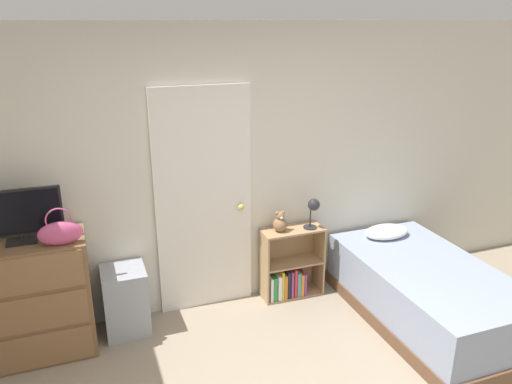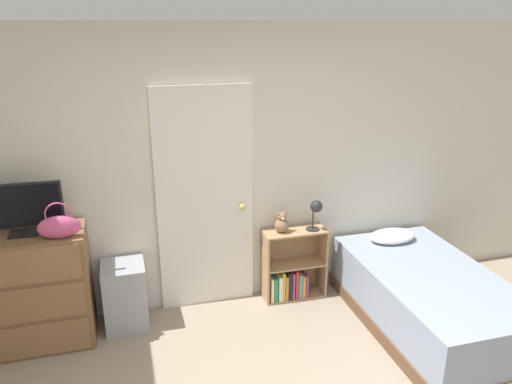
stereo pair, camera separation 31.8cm
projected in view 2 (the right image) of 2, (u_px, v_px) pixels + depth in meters
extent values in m
cube|color=beige|center=(216.00, 171.00, 4.43)|extent=(10.00, 0.06, 2.55)
cube|color=silver|center=(205.00, 201.00, 4.44)|extent=(0.87, 0.04, 2.05)
sphere|color=gold|center=(242.00, 207.00, 4.51)|extent=(0.06, 0.06, 0.06)
cube|color=brown|center=(37.00, 289.00, 4.04)|extent=(0.83, 0.48, 0.98)
cube|color=#89613E|center=(39.00, 340.00, 3.92)|extent=(0.77, 0.01, 0.29)
cube|color=#89613E|center=(33.00, 305.00, 3.81)|extent=(0.77, 0.01, 0.29)
cube|color=#89613E|center=(27.00, 267.00, 3.71)|extent=(0.77, 0.01, 0.29)
cube|color=black|center=(24.00, 233.00, 3.87)|extent=(0.22, 0.16, 0.01)
cylinder|color=black|center=(24.00, 230.00, 3.86)|extent=(0.04, 0.04, 0.04)
cube|color=black|center=(20.00, 206.00, 3.79)|extent=(0.62, 0.02, 0.36)
cube|color=black|center=(19.00, 206.00, 3.78)|extent=(0.59, 0.01, 0.32)
ellipsoid|color=#C64C7F|center=(59.00, 227.00, 3.77)|extent=(0.32, 0.10, 0.18)
torus|color=#C64C7F|center=(57.00, 214.00, 3.73)|extent=(0.19, 0.01, 0.19)
cube|color=#999EA8|center=(125.00, 295.00, 4.32)|extent=(0.36, 0.37, 0.58)
cube|color=tan|center=(265.00, 267.00, 4.69)|extent=(0.02, 0.25, 0.69)
cube|color=tan|center=(322.00, 260.00, 4.83)|extent=(0.02, 0.25, 0.69)
cube|color=tan|center=(293.00, 294.00, 4.87)|extent=(0.56, 0.25, 0.02)
cube|color=tan|center=(294.00, 264.00, 4.76)|extent=(0.56, 0.25, 0.02)
cube|color=tan|center=(295.00, 231.00, 4.65)|extent=(0.56, 0.25, 0.02)
cube|color=tan|center=(290.00, 258.00, 4.87)|extent=(0.59, 0.01, 0.69)
cube|color=white|center=(270.00, 288.00, 4.74)|extent=(0.03, 0.16, 0.24)
cube|color=#338C4C|center=(274.00, 287.00, 4.75)|extent=(0.04, 0.16, 0.24)
cube|color=white|center=(279.00, 287.00, 4.75)|extent=(0.04, 0.15, 0.25)
cube|color=gold|center=(282.00, 285.00, 4.75)|extent=(0.02, 0.14, 0.29)
cube|color=orange|center=(285.00, 286.00, 4.77)|extent=(0.03, 0.15, 0.24)
cube|color=black|center=(287.00, 282.00, 4.80)|extent=(0.03, 0.21, 0.28)
cube|color=#8C3F8C|center=(291.00, 283.00, 4.79)|extent=(0.02, 0.17, 0.27)
cube|color=red|center=(294.00, 282.00, 4.80)|extent=(0.03, 0.17, 0.28)
cube|color=teal|center=(298.00, 283.00, 4.81)|extent=(0.03, 0.18, 0.25)
cube|color=orange|center=(301.00, 284.00, 4.82)|extent=(0.03, 0.17, 0.22)
cube|color=#8C3F8C|center=(304.00, 283.00, 4.84)|extent=(0.02, 0.18, 0.23)
sphere|color=#8C6647|center=(282.00, 225.00, 4.59)|extent=(0.13, 0.13, 0.13)
sphere|color=#8C6647|center=(282.00, 217.00, 4.56)|extent=(0.08, 0.08, 0.08)
sphere|color=silver|center=(283.00, 219.00, 4.53)|extent=(0.03, 0.03, 0.03)
sphere|color=#8C6647|center=(279.00, 214.00, 4.55)|extent=(0.03, 0.03, 0.03)
sphere|color=#8C6647|center=(285.00, 213.00, 4.56)|extent=(0.03, 0.03, 0.03)
cylinder|color=#262628|center=(313.00, 229.00, 4.66)|extent=(0.13, 0.13, 0.01)
cylinder|color=#262628|center=(313.00, 219.00, 4.63)|extent=(0.01, 0.01, 0.19)
sphere|color=#262628|center=(316.00, 206.00, 4.58)|extent=(0.11, 0.11, 0.11)
cube|color=brown|center=(427.00, 320.00, 4.36)|extent=(1.03, 1.86, 0.12)
cube|color=#8C99B2|center=(430.00, 294.00, 4.28)|extent=(1.00, 1.81, 0.41)
ellipsoid|color=white|center=(392.00, 236.00, 4.80)|extent=(0.46, 0.28, 0.12)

